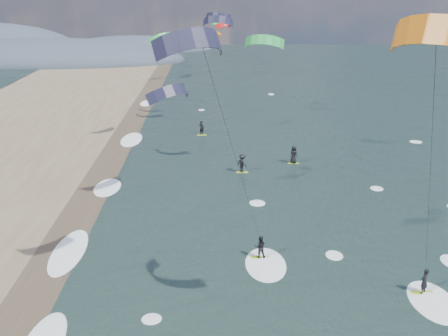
{
  "coord_description": "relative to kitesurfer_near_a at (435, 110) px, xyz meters",
  "views": [
    {
      "loc": [
        -1.51,
        -14.23,
        16.86
      ],
      "look_at": [
        -1.0,
        12.0,
        7.0
      ],
      "focal_mm": 40.0,
      "sensor_mm": 36.0,
      "label": 1
    }
  ],
  "objects": [
    {
      "name": "wet_sand_strip",
      "position": [
        -19.29,
        4.99,
        -12.03
      ],
      "size": [
        3.0,
        240.0,
        0.0
      ],
      "primitive_type": "cube",
      "color": "#382D23",
      "rests_on": "ground"
    },
    {
      "name": "coastal_hills",
      "position": [
        -52.13,
        102.85,
        -12.04
      ],
      "size": [
        80.0,
        41.0,
        15.0
      ],
      "color": "#3D4756",
      "rests_on": "ground"
    },
    {
      "name": "kitesurfer_near_a",
      "position": [
        0.0,
        0.0,
        0.0
      ],
      "size": [
        7.65,
        9.18,
        16.19
      ],
      "color": "#A4C422",
      "rests_on": "ground"
    },
    {
      "name": "kitesurfer_near_b",
      "position": [
        -8.19,
        4.79,
        -2.23
      ],
      "size": [
        6.91,
        8.84,
        15.48
      ],
      "color": "#A4C422",
      "rests_on": "ground"
    },
    {
      "name": "far_kitesurfers",
      "position": [
        -5.16,
        27.24,
        -11.13
      ],
      "size": [
        10.35,
        13.15,
        1.82
      ],
      "color": "#A4C422",
      "rests_on": "ground"
    },
    {
      "name": "bg_kite_field",
      "position": [
        -8.88,
        47.79,
        -0.68
      ],
      "size": [
        12.04,
        69.06,
        7.85
      ],
      "color": "red",
      "rests_on": "ground"
    },
    {
      "name": "shoreline_surf",
      "position": [
        -18.09,
        9.74,
        -12.04
      ],
      "size": [
        2.4,
        79.4,
        0.11
      ],
      "color": "white",
      "rests_on": "ground"
    }
  ]
}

